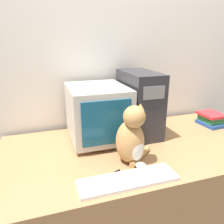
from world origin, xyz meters
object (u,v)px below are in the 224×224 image
crt_monitor (98,113)px  keyboard (128,180)px  computer_tower (139,103)px  pen (108,176)px  book_stack (211,119)px  cat (132,138)px

crt_monitor → keyboard: (0.02, -0.52, -0.18)m
computer_tower → pen: bearing=-129.0°
crt_monitor → keyboard: crt_monitor is taller
computer_tower → keyboard: 0.65m
book_stack → pen: size_ratio=1.41×
crt_monitor → computer_tower: 0.31m
keyboard → pen: bearing=138.8°
crt_monitor → computer_tower: (0.31, 0.02, 0.03)m
pen → computer_tower: bearing=51.0°
cat → book_stack: 0.90m
computer_tower → book_stack: computer_tower is taller
crt_monitor → book_stack: crt_monitor is taller
computer_tower → cat: bearing=-119.8°
pen → cat: bearing=29.5°
computer_tower → pen: 0.64m
computer_tower → pen: (-0.38, -0.46, -0.22)m
book_stack → computer_tower: bearing=175.9°
keyboard → cat: bearing=62.9°
crt_monitor → cat: size_ratio=1.30×
computer_tower → book_stack: size_ratio=2.15×
crt_monitor → computer_tower: computer_tower is taller
keyboard → cat: 0.23m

